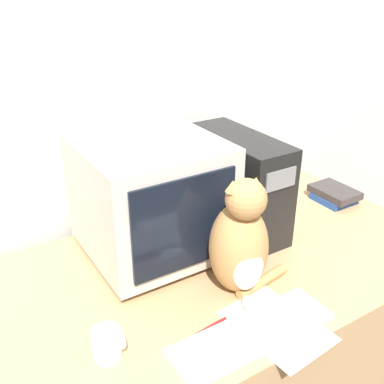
{
  "coord_description": "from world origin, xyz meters",
  "views": [
    {
      "loc": [
        -0.75,
        -0.61,
        1.67
      ],
      "look_at": [
        -0.07,
        0.48,
        1.05
      ],
      "focal_mm": 42.0,
      "sensor_mm": 36.0,
      "label": 1
    }
  ],
  "objects_px": {
    "computer_tower": "(238,183)",
    "mug": "(108,343)",
    "book_stack": "(334,195)",
    "crt_monitor": "(151,198)",
    "keyboard": "(252,333)",
    "pen": "(206,329)",
    "cat": "(241,244)"
  },
  "relations": [
    {
      "from": "computer_tower",
      "to": "book_stack",
      "type": "relative_size",
      "value": 2.32
    },
    {
      "from": "keyboard",
      "to": "pen",
      "type": "xyz_separation_m",
      "value": [
        -0.1,
        0.09,
        -0.01
      ]
    },
    {
      "from": "crt_monitor",
      "to": "pen",
      "type": "distance_m",
      "value": 0.5
    },
    {
      "from": "computer_tower",
      "to": "keyboard",
      "type": "xyz_separation_m",
      "value": [
        -0.33,
        -0.51,
        -0.18
      ]
    },
    {
      "from": "keyboard",
      "to": "cat",
      "type": "distance_m",
      "value": 0.26
    },
    {
      "from": "book_stack",
      "to": "mug",
      "type": "distance_m",
      "value": 1.25
    },
    {
      "from": "crt_monitor",
      "to": "pen",
      "type": "height_order",
      "value": "crt_monitor"
    },
    {
      "from": "mug",
      "to": "book_stack",
      "type": "bearing_deg",
      "value": 14.81
    },
    {
      "from": "computer_tower",
      "to": "keyboard",
      "type": "distance_m",
      "value": 0.63
    },
    {
      "from": "pen",
      "to": "computer_tower",
      "type": "bearing_deg",
      "value": 45.14
    },
    {
      "from": "computer_tower",
      "to": "mug",
      "type": "xyz_separation_m",
      "value": [
        -0.7,
        -0.37,
        -0.15
      ]
    },
    {
      "from": "keyboard",
      "to": "cat",
      "type": "height_order",
      "value": "cat"
    },
    {
      "from": "keyboard",
      "to": "book_stack",
      "type": "xyz_separation_m",
      "value": [
        0.83,
        0.46,
        0.02
      ]
    },
    {
      "from": "mug",
      "to": "pen",
      "type": "bearing_deg",
      "value": -11.97
    },
    {
      "from": "book_stack",
      "to": "crt_monitor",
      "type": "bearing_deg",
      "value": 175.68
    },
    {
      "from": "keyboard",
      "to": "book_stack",
      "type": "height_order",
      "value": "book_stack"
    },
    {
      "from": "crt_monitor",
      "to": "mug",
      "type": "distance_m",
      "value": 0.54
    },
    {
      "from": "crt_monitor",
      "to": "keyboard",
      "type": "height_order",
      "value": "crt_monitor"
    },
    {
      "from": "keyboard",
      "to": "book_stack",
      "type": "distance_m",
      "value": 0.95
    },
    {
      "from": "cat",
      "to": "mug",
      "type": "xyz_separation_m",
      "value": [
        -0.46,
        -0.04,
        -0.13
      ]
    },
    {
      "from": "cat",
      "to": "book_stack",
      "type": "distance_m",
      "value": 0.8
    },
    {
      "from": "keyboard",
      "to": "mug",
      "type": "relative_size",
      "value": 5.75
    },
    {
      "from": "computer_tower",
      "to": "keyboard",
      "type": "height_order",
      "value": "computer_tower"
    },
    {
      "from": "crt_monitor",
      "to": "cat",
      "type": "height_order",
      "value": "crt_monitor"
    },
    {
      "from": "computer_tower",
      "to": "cat",
      "type": "relative_size",
      "value": 1.16
    },
    {
      "from": "cat",
      "to": "book_stack",
      "type": "bearing_deg",
      "value": 33.53
    },
    {
      "from": "crt_monitor",
      "to": "computer_tower",
      "type": "relative_size",
      "value": 1.0
    },
    {
      "from": "computer_tower",
      "to": "pen",
      "type": "relative_size",
      "value": 3.09
    },
    {
      "from": "crt_monitor",
      "to": "computer_tower",
      "type": "xyz_separation_m",
      "value": [
        0.36,
        -0.02,
        -0.03
      ]
    },
    {
      "from": "cat",
      "to": "mug",
      "type": "bearing_deg",
      "value": -161.48
    },
    {
      "from": "keyboard",
      "to": "book_stack",
      "type": "bearing_deg",
      "value": 28.96
    },
    {
      "from": "cat",
      "to": "book_stack",
      "type": "height_order",
      "value": "cat"
    }
  ]
}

